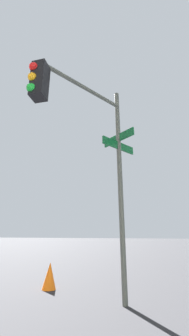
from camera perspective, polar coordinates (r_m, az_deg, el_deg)
traffic_signal_near at (r=4.50m, az=-2.57°, el=10.78°), size 1.91×2.48×5.10m
traffic_cone at (r=6.08m, az=-12.77°, el=-27.92°), size 0.36×0.36×0.64m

